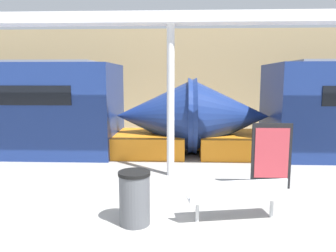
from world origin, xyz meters
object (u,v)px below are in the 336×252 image
poster_board (271,156)px  support_column_near (171,102)px  bench_near (237,195)px  trash_bin (135,198)px

poster_board → support_column_near: (-2.42, 0.98, 1.20)m
bench_near → support_column_near: (-1.32, 2.87, 1.50)m
bench_near → poster_board: 2.21m
bench_near → trash_bin: (-1.85, -0.19, -0.01)m
bench_near → trash_bin: size_ratio=1.89×
trash_bin → poster_board: size_ratio=0.62×
trash_bin → poster_board: (2.96, 2.08, 0.31)m
poster_board → bench_near: bearing=-120.4°
trash_bin → support_column_near: size_ratio=0.24×
poster_board → support_column_near: support_column_near is taller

